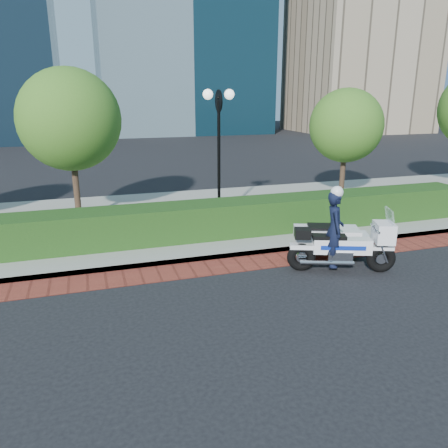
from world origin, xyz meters
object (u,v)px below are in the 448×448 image
object	(u,v)px
tree_c	(346,126)
lamppost	(219,135)
tree_b	(70,120)
police_motorcycle	(335,238)

from	to	relation	value
tree_c	lamppost	bearing A→B (deg)	-166.70
tree_b	tree_c	size ratio (longest dim) A/B	1.14
lamppost	police_motorcycle	world-z (taller)	lamppost
lamppost	tree_b	world-z (taller)	tree_b
tree_c	tree_b	bearing A→B (deg)	180.00
tree_b	police_motorcycle	xyz separation A→B (m)	(6.17, -5.79, -2.70)
lamppost	police_motorcycle	bearing A→B (deg)	-69.63
lamppost	tree_b	xyz separation A→B (m)	(-4.50, 1.30, 0.48)
lamppost	tree_c	size ratio (longest dim) A/B	0.98
lamppost	police_motorcycle	distance (m)	5.28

